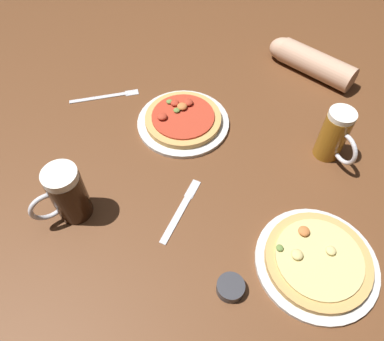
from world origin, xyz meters
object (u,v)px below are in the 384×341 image
at_px(beer_mug_dark, 67,194).
at_px(diner_arm, 308,61).
at_px(ramekin_sauce, 231,287).
at_px(beer_mug_amber, 335,136).
at_px(fork_left, 106,96).
at_px(knife_right, 181,210).
at_px(pizza_plate_far, 183,120).
at_px(pizza_plate_near, 317,261).

distance_m(beer_mug_dark, diner_arm, 0.92).
relative_size(beer_mug_dark, ramekin_sauce, 2.59).
xyz_separation_m(beer_mug_amber, ramekin_sauce, (-0.13, -0.49, -0.07)).
relative_size(beer_mug_amber, diner_arm, 0.51).
xyz_separation_m(fork_left, knife_right, (0.41, -0.30, 0.00)).
height_order(pizza_plate_far, beer_mug_dark, beer_mug_dark).
bearing_deg(pizza_plate_near, pizza_plate_far, 147.63).
relative_size(beer_mug_amber, knife_right, 0.78).
height_order(fork_left, knife_right, same).
bearing_deg(ramekin_sauce, pizza_plate_far, 125.11).
xyz_separation_m(beer_mug_dark, ramekin_sauce, (0.44, -0.04, -0.07)).
xyz_separation_m(pizza_plate_far, diner_arm, (0.30, 0.41, 0.03)).
bearing_deg(fork_left, pizza_plate_far, -2.74).
relative_size(beer_mug_amber, fork_left, 0.83).
relative_size(pizza_plate_far, fork_left, 1.45).
distance_m(beer_mug_dark, ramekin_sauce, 0.45).
bearing_deg(diner_arm, pizza_plate_far, -126.09).
height_order(ramekin_sauce, knife_right, ramekin_sauce).
distance_m(pizza_plate_near, beer_mug_amber, 0.36).
relative_size(pizza_plate_near, diner_arm, 0.91).
distance_m(beer_mug_dark, knife_right, 0.29).
xyz_separation_m(pizza_plate_far, ramekin_sauce, (0.31, -0.44, -0.00)).
distance_m(ramekin_sauce, diner_arm, 0.85).
bearing_deg(beer_mug_dark, fork_left, 110.40).
relative_size(pizza_plate_near, ramekin_sauce, 4.53).
height_order(beer_mug_amber, knife_right, beer_mug_amber).
bearing_deg(ramekin_sauce, diner_arm, 90.70).
height_order(pizza_plate_far, beer_mug_amber, beer_mug_amber).
distance_m(pizza_plate_far, ramekin_sauce, 0.53).
bearing_deg(fork_left, pizza_plate_near, -22.46).
xyz_separation_m(pizza_plate_near, diner_arm, (-0.18, 0.71, 0.03)).
bearing_deg(beer_mug_amber, fork_left, -177.26).
distance_m(knife_right, diner_arm, 0.72).
bearing_deg(beer_mug_dark, diner_arm, 62.01).
relative_size(beer_mug_amber, ramekin_sauce, 2.56).
bearing_deg(beer_mug_dark, pizza_plate_far, 71.71).
xyz_separation_m(pizza_plate_far, fork_left, (-0.29, 0.01, -0.01)).
distance_m(pizza_plate_far, beer_mug_dark, 0.43).
bearing_deg(beer_mug_dark, pizza_plate_near, 9.33).
bearing_deg(knife_right, beer_mug_dark, -156.46).
height_order(pizza_plate_near, diner_arm, diner_arm).
bearing_deg(ramekin_sauce, beer_mug_amber, 75.11).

